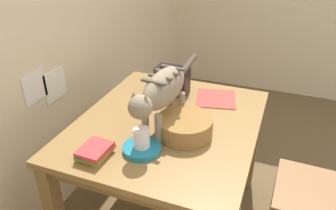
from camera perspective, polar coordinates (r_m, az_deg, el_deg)
The scene contains 10 objects.
wall_rear at distance 1.94m, azimuth -23.32°, elevation 13.77°, with size 5.09×0.11×2.50m.
dining_table at distance 1.82m, azimuth -0.00°, elevation -5.32°, with size 1.10×0.94×0.75m.
cat at distance 1.58m, azimuth -1.07°, elevation 2.39°, with size 0.64×0.17×0.33m.
saucer_bowl at distance 1.55m, azimuth -4.52°, elevation -7.56°, with size 0.18×0.18×0.03m, color teal.
coffee_mug at distance 1.52m, azimuth -4.54°, elevation -5.65°, with size 0.12×0.08×0.09m.
magazine at distance 2.02m, azimuth 8.36°, elevation 1.14°, with size 0.25×0.23×0.01m, color red.
book_stack at distance 1.54m, azimuth -12.62°, elevation -7.82°, with size 0.17×0.14×0.05m.
wicker_basket at distance 1.64m, azimuth 2.93°, elevation -3.71°, with size 0.28×0.28×0.10m.
toaster at distance 2.04m, azimuth 0.77°, elevation 4.34°, with size 0.12×0.20×0.18m.
wooden_chair_far at distance 1.95m, azimuth 25.79°, elevation -13.58°, with size 0.43×0.43×0.93m.
Camera 1 is at (-1.35, 0.46, 1.68)m, focal length 34.99 mm.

